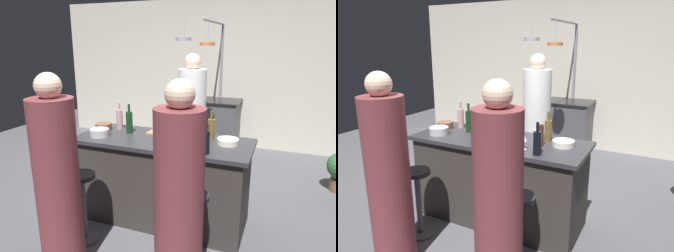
% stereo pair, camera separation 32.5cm
% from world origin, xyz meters
% --- Properties ---
extents(ground_plane, '(9.00, 9.00, 0.00)m').
position_xyz_m(ground_plane, '(0.00, 0.00, 0.00)').
color(ground_plane, '#4C4C51').
extents(back_wall, '(6.40, 0.16, 2.60)m').
position_xyz_m(back_wall, '(0.00, 2.85, 1.30)').
color(back_wall, beige).
rests_on(back_wall, ground_plane).
extents(kitchen_island, '(1.80, 0.72, 0.90)m').
position_xyz_m(kitchen_island, '(0.00, 0.00, 0.45)').
color(kitchen_island, '#332D2B').
rests_on(kitchen_island, ground_plane).
extents(stove_range, '(0.80, 0.64, 0.89)m').
position_xyz_m(stove_range, '(0.00, 2.45, 0.45)').
color(stove_range, '#47474C').
rests_on(stove_range, ground_plane).
extents(chef, '(0.36, 0.36, 1.72)m').
position_xyz_m(chef, '(-0.02, 1.06, 0.80)').
color(chef, white).
rests_on(chef, ground_plane).
extents(bar_stool_right, '(0.28, 0.28, 0.68)m').
position_xyz_m(bar_stool_right, '(0.52, -0.62, 0.38)').
color(bar_stool_right, '#4C4C51').
rests_on(bar_stool_right, ground_plane).
extents(guest_right, '(0.35, 0.35, 1.63)m').
position_xyz_m(guest_right, '(0.52, -0.96, 0.76)').
color(guest_right, brown).
rests_on(guest_right, ground_plane).
extents(bar_stool_left, '(0.28, 0.28, 0.68)m').
position_xyz_m(bar_stool_left, '(-0.56, -0.62, 0.38)').
color(bar_stool_left, '#4C4C51').
rests_on(bar_stool_left, ground_plane).
extents(guest_left, '(0.35, 0.35, 1.65)m').
position_xyz_m(guest_left, '(-0.47, -1.02, 0.76)').
color(guest_left, brown).
rests_on(guest_left, ground_plane).
extents(overhead_pot_rack, '(0.57, 1.35, 2.17)m').
position_xyz_m(overhead_pot_rack, '(-0.06, 2.08, 1.59)').
color(overhead_pot_rack, gray).
rests_on(overhead_pot_rack, ground_plane).
extents(cutting_board, '(0.32, 0.22, 0.02)m').
position_xyz_m(cutting_board, '(-0.07, 0.19, 0.91)').
color(cutting_board, '#997047').
rests_on(cutting_board, kitchen_island).
extents(pepper_mill, '(0.05, 0.05, 0.21)m').
position_xyz_m(pepper_mill, '(0.46, -0.02, 1.01)').
color(pepper_mill, '#382319').
rests_on(pepper_mill, kitchen_island).
extents(wine_bottle_amber, '(0.07, 0.07, 0.29)m').
position_xyz_m(wine_bottle_amber, '(0.46, 0.17, 1.01)').
color(wine_bottle_amber, brown).
rests_on(wine_bottle_amber, kitchen_island).
extents(wine_bottle_red, '(0.07, 0.07, 0.32)m').
position_xyz_m(wine_bottle_red, '(-0.42, 0.08, 1.02)').
color(wine_bottle_red, '#143319').
rests_on(wine_bottle_red, kitchen_island).
extents(wine_bottle_dark, '(0.07, 0.07, 0.29)m').
position_xyz_m(wine_bottle_dark, '(0.51, -0.25, 1.01)').
color(wine_bottle_dark, black).
rests_on(wine_bottle_dark, kitchen_island).
extents(wine_bottle_white, '(0.07, 0.07, 0.29)m').
position_xyz_m(wine_bottle_white, '(0.01, -0.07, 1.01)').
color(wine_bottle_white, gray).
rests_on(wine_bottle_white, kitchen_island).
extents(wine_bottle_rose, '(0.07, 0.07, 0.30)m').
position_xyz_m(wine_bottle_rose, '(-0.60, 0.18, 1.02)').
color(wine_bottle_rose, '#B78C8E').
rests_on(wine_bottle_rose, kitchen_island).
extents(wine_glass_near_left_guest, '(0.07, 0.07, 0.15)m').
position_xyz_m(wine_glass_near_left_guest, '(0.35, -0.18, 1.01)').
color(wine_glass_near_left_guest, silver).
rests_on(wine_glass_near_left_guest, kitchen_island).
extents(wine_glass_by_chef, '(0.07, 0.07, 0.15)m').
position_xyz_m(wine_glass_by_chef, '(0.34, 0.19, 1.01)').
color(wine_glass_by_chef, silver).
rests_on(wine_glass_by_chef, kitchen_island).
extents(mixing_bowl_ceramic, '(0.21, 0.21, 0.06)m').
position_xyz_m(mixing_bowl_ceramic, '(0.65, 0.08, 0.93)').
color(mixing_bowl_ceramic, silver).
rests_on(mixing_bowl_ceramic, kitchen_island).
extents(mixing_bowl_wooden, '(0.18, 0.18, 0.08)m').
position_xyz_m(mixing_bowl_wooden, '(-0.75, 0.07, 0.94)').
color(mixing_bowl_wooden, brown).
rests_on(mixing_bowl_wooden, kitchen_island).
extents(mixing_bowl_steel, '(0.20, 0.20, 0.08)m').
position_xyz_m(mixing_bowl_steel, '(-0.65, -0.15, 0.94)').
color(mixing_bowl_steel, '#B7B7BC').
rests_on(mixing_bowl_steel, kitchen_island).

